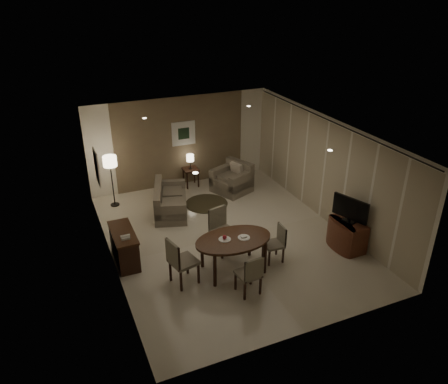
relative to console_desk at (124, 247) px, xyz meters
name	(u,v)px	position (x,y,z in m)	size (l,w,h in m)	color
room_shell	(221,181)	(2.49, 0.40, 0.98)	(5.50, 7.00, 2.70)	beige
taupe_accent	(180,142)	(2.49, 3.48, 0.98)	(3.96, 0.03, 2.70)	#7A6B4C
curtain_wall	(324,171)	(5.17, 0.00, 0.95)	(0.08, 6.70, 2.58)	#C6B19A
curtain_rod	(329,120)	(5.17, 0.00, 2.27)	(0.03, 0.03, 6.80)	black
art_back_frame	(184,133)	(2.59, 3.46, 1.23)	(0.72, 0.03, 0.72)	silver
art_back_canvas	(184,134)	(2.59, 3.44, 1.23)	(0.34, 0.01, 0.34)	black
art_left_frame	(97,167)	(-0.23, 1.20, 1.48)	(0.03, 0.60, 0.80)	silver
art_left_canvas	(98,167)	(-0.21, 1.20, 1.48)	(0.01, 0.46, 0.64)	gray
downlight_nl	(195,173)	(1.09, -1.80, 2.31)	(0.10, 0.10, 0.01)	white
downlight_nr	(330,150)	(3.89, -1.80, 2.31)	(0.10, 0.10, 0.01)	white
downlight_fl	(145,118)	(1.09, 1.80, 2.31)	(0.10, 0.10, 0.01)	white
downlight_fr	(249,106)	(3.89, 1.80, 2.31)	(0.10, 0.10, 0.01)	white
console_desk	(124,247)	(0.00, 0.00, 0.00)	(0.48, 1.20, 0.75)	#492A17
telephone	(125,237)	(0.00, -0.30, 0.43)	(0.20, 0.14, 0.09)	white
tv_cabinet	(347,234)	(4.89, -1.50, -0.03)	(0.48, 0.90, 0.70)	brown
flat_tv	(350,209)	(4.87, -1.50, 0.65)	(0.06, 0.88, 0.60)	black
dining_table	(233,254)	(2.08, -1.26, 0.02)	(1.67, 1.04, 0.78)	#492A17
chair_near	(248,273)	(2.04, -2.06, 0.08)	(0.44, 0.44, 0.91)	gray
chair_far	(224,232)	(2.18, -0.51, 0.15)	(0.51, 0.51, 1.05)	gray
chair_left	(184,261)	(0.97, -1.25, 0.15)	(0.51, 0.51, 1.05)	gray
chair_right	(273,244)	(3.04, -1.28, 0.05)	(0.41, 0.41, 0.84)	gray
plate_a	(225,239)	(1.90, -1.21, 0.42)	(0.26, 0.26, 0.02)	white
plate_b	(244,238)	(2.30, -1.31, 0.42)	(0.26, 0.26, 0.02)	white
fruit_apple	(225,237)	(1.90, -1.21, 0.47)	(0.09, 0.09, 0.09)	maroon
napkin	(244,237)	(2.30, -1.31, 0.44)	(0.12, 0.08, 0.03)	white
round_rug	(206,203)	(2.67, 1.87, -0.37)	(1.20, 1.20, 0.01)	#3F3823
sofa	(171,199)	(1.62, 1.81, 0.01)	(0.82, 1.64, 0.77)	gray
armchair	(232,178)	(3.65, 2.33, 0.06)	(0.98, 0.92, 0.87)	gray
side_table	(191,177)	(2.67, 3.17, -0.09)	(0.44, 0.44, 0.57)	#321910
table_lamp	(190,161)	(2.67, 3.17, 0.44)	(0.22, 0.22, 0.50)	#FFEAC1
floor_lamp	(112,181)	(0.29, 2.81, 0.36)	(0.37, 0.37, 1.46)	#FFE5B7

